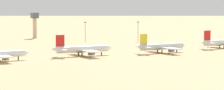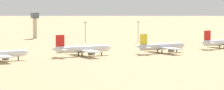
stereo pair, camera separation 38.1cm
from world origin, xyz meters
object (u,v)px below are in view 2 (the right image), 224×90
(parked_jet_yellow_3, at_px, (161,47))
(light_pole_east, at_px, (85,30))
(parked_jet_red_2, at_px, (82,49))
(control_tower, at_px, (35,23))
(light_pole_mid, at_px, (138,30))
(parked_jet_red_4, at_px, (223,42))

(parked_jet_yellow_3, xyz_separation_m, light_pole_east, (-1.33, 96.65, 4.69))
(parked_jet_red_2, height_order, light_pole_east, light_pole_east)
(control_tower, xyz_separation_m, light_pole_mid, (50.36, -74.34, -3.57))
(parked_jet_red_4, bearing_deg, parked_jet_red_2, -179.83)
(parked_jet_red_2, relative_size, parked_jet_red_4, 1.04)
(parked_jet_yellow_3, height_order, control_tower, control_tower)
(light_pole_mid, bearing_deg, parked_jet_red_2, -138.46)
(parked_jet_red_4, bearing_deg, control_tower, 115.53)
(parked_jet_red_4, xyz_separation_m, control_tower, (-69.60, 146.93, 8.33))
(control_tower, distance_m, light_pole_east, 59.11)
(light_pole_east, bearing_deg, parked_jet_red_2, -117.86)
(parked_jet_red_2, bearing_deg, parked_jet_red_4, 1.62)
(parked_jet_red_2, xyz_separation_m, parked_jet_yellow_3, (48.99, -6.51, -0.19))
(parked_jet_red_2, height_order, control_tower, control_tower)
(control_tower, bearing_deg, parked_jet_yellow_3, -83.51)
(parked_jet_red_2, xyz_separation_m, control_tower, (31.53, 146.90, 8.18))
(parked_jet_yellow_3, bearing_deg, light_pole_mid, 64.68)
(parked_jet_red_2, relative_size, parked_jet_yellow_3, 1.05)
(control_tower, distance_m, light_pole_mid, 89.86)
(light_pole_mid, bearing_deg, light_pole_east, 152.81)
(parked_jet_red_4, distance_m, control_tower, 162.79)
(parked_jet_yellow_3, distance_m, light_pole_mid, 85.77)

